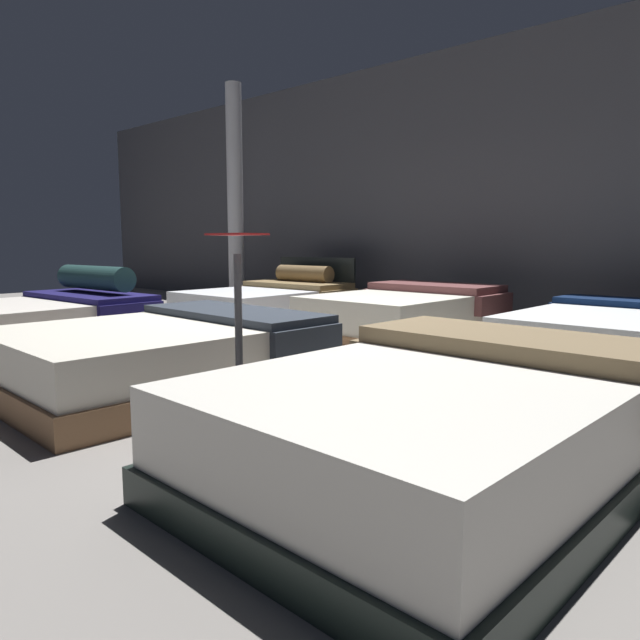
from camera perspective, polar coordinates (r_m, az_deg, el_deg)
name	(u,v)px	position (r m, az deg, el deg)	size (l,w,h in m)	color
ground_plane	(297,361)	(4.99, -2.25, -4.02)	(18.00, 18.00, 0.02)	gray
showroom_back_wall	(487,183)	(7.79, 16.20, 12.84)	(18.00, 0.06, 3.50)	#47474C
bed_0	(27,324)	(6.10, -27.00, -0.31)	(1.65, 2.21, 0.77)	#303530
bed_1	(161,355)	(4.15, -15.43, -3.37)	(1.73, 2.08, 0.49)	brown
bed_2	(441,422)	(2.52, 11.83, -9.81)	(1.59, 2.08, 0.55)	black
bed_3	(270,301)	(7.80, -4.93, 1.87)	(1.60, 2.14, 0.80)	black
bed_4	(405,314)	(6.26, 8.37, 0.61)	(1.55, 2.10, 0.54)	#956945
bed_5	(625,338)	(5.37, 27.88, -1.62)	(1.65, 2.03, 0.48)	brown
price_sign	(239,356)	(3.07, -7.99, -3.54)	(0.28, 0.24, 1.04)	#3F3F44
support_pillar	(235,196)	(9.58, -8.38, 12.00)	(0.25, 0.25, 3.50)	silver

